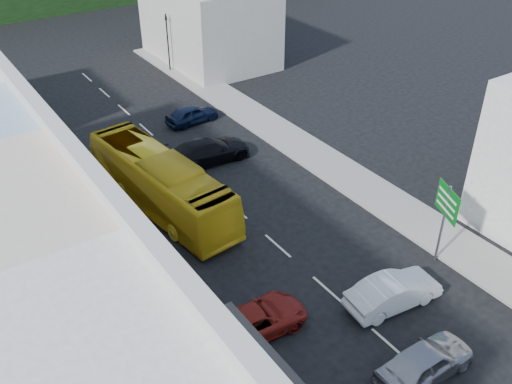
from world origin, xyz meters
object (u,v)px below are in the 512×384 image
Objects in this scene: car_red at (257,319)px; traffic_signal at (168,43)px; car_white at (393,293)px; bus at (161,183)px; pedestrian_left at (126,293)px; direction_sign at (442,225)px; car_silver at (425,363)px.

traffic_signal is at bearing -17.69° from car_red.
car_red is (-5.92, 2.05, 0.00)m from car_white.
bus reaches higher than pedestrian_left.
car_white is 6.26m from car_red.
pedestrian_left is 29.47m from traffic_signal.
bus is at bearing -2.27° from car_red.
traffic_signal is (14.76, 25.46, 1.49)m from pedestrian_left.
car_white is 4.41m from direction_sign.
traffic_signal is (4.83, 31.67, 1.79)m from car_white.
car_silver and car_white have the same top height.
bus is 14.87m from direction_sign.
direction_sign is at bearing -52.44° from car_silver.
bus is at bearing 11.15° from car_silver.
bus is at bearing 27.32° from car_white.
traffic_signal reaches higher than direction_sign.
car_white is 11.72m from pedestrian_left.
traffic_signal is at bearing 55.97° from bus.
car_white is at bearing -143.13° from direction_sign.
direction_sign is 0.86× the size of traffic_signal.
car_silver is at bearing -129.07° from pedestrian_left.
car_silver is 0.96× the size of car_red.
traffic_signal is at bearing -19.05° from pedestrian_left.
pedestrian_left is (-4.01, 4.16, 0.30)m from car_red.
car_silver is 1.00× the size of car_white.
pedestrian_left is 14.93m from direction_sign.
pedestrian_left reaches higher than car_red.
pedestrian_left is at bearing -177.94° from direction_sign.
car_white is at bearing -74.75° from bus.
traffic_signal is (10.74, 29.62, 1.79)m from car_red.
direction_sign is at bearing -69.81° from car_white.
car_silver is 12.64m from pedestrian_left.
pedestrian_left is (-8.10, 9.69, 0.30)m from car_silver.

